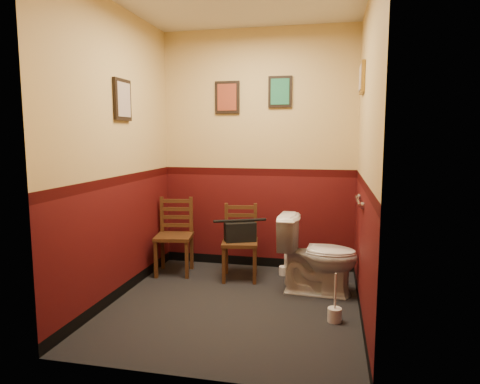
{
  "coord_description": "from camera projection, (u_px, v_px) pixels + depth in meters",
  "views": [
    {
      "loc": [
        0.84,
        -3.6,
        1.52
      ],
      "look_at": [
        0.0,
        0.25,
        1.0
      ],
      "focal_mm": 32.0,
      "sensor_mm": 36.0,
      "label": 1
    }
  ],
  "objects": [
    {
      "name": "floor",
      "position": [
        234.0,
        305.0,
        3.87
      ],
      "size": [
        2.2,
        2.4,
        0.0
      ],
      "primitive_type": "cube",
      "color": "black",
      "rests_on": "ground"
    },
    {
      "name": "wall_back",
      "position": [
        258.0,
        151.0,
        4.85
      ],
      "size": [
        2.2,
        0.0,
        2.7
      ],
      "primitive_type": "cube",
      "rotation": [
        1.57,
        0.0,
        0.0
      ],
      "color": "#490E0E",
      "rests_on": "ground"
    },
    {
      "name": "wall_front",
      "position": [
        188.0,
        165.0,
        2.53
      ],
      "size": [
        2.2,
        0.0,
        2.7
      ],
      "primitive_type": "cube",
      "rotation": [
        -1.57,
        0.0,
        0.0
      ],
      "color": "#490E0E",
      "rests_on": "ground"
    },
    {
      "name": "wall_left",
      "position": [
        117.0,
        154.0,
        3.92
      ],
      "size": [
        0.0,
        2.4,
        2.7
      ],
      "primitive_type": "cube",
      "rotation": [
        1.57,
        0.0,
        1.57
      ],
      "color": "#490E0E",
      "rests_on": "ground"
    },
    {
      "name": "wall_right",
      "position": [
        366.0,
        157.0,
        3.46
      ],
      "size": [
        0.0,
        2.4,
        2.7
      ],
      "primitive_type": "cube",
      "rotation": [
        1.57,
        0.0,
        -1.57
      ],
      "color": "#490E0E",
      "rests_on": "ground"
    },
    {
      "name": "grab_bar",
      "position": [
        359.0,
        201.0,
        3.76
      ],
      "size": [
        0.05,
        0.56,
        0.06
      ],
      "color": "silver",
      "rests_on": "wall_right"
    },
    {
      "name": "framed_print_back_a",
      "position": [
        227.0,
        97.0,
        4.83
      ],
      "size": [
        0.28,
        0.04,
        0.36
      ],
      "color": "black",
      "rests_on": "wall_back"
    },
    {
      "name": "framed_print_back_b",
      "position": [
        280.0,
        92.0,
        4.7
      ],
      "size": [
        0.26,
        0.04,
        0.34
      ],
      "color": "black",
      "rests_on": "wall_back"
    },
    {
      "name": "framed_print_left",
      "position": [
        123.0,
        100.0,
        3.95
      ],
      "size": [
        0.04,
        0.3,
        0.38
      ],
      "color": "black",
      "rests_on": "wall_left"
    },
    {
      "name": "framed_print_right",
      "position": [
        362.0,
        78.0,
        3.95
      ],
      "size": [
        0.04,
        0.34,
        0.28
      ],
      "color": "olive",
      "rests_on": "wall_right"
    },
    {
      "name": "toilet",
      "position": [
        318.0,
        255.0,
        4.12
      ],
      "size": [
        0.79,
        0.47,
        0.75
      ],
      "primitive_type": "imported",
      "rotation": [
        0.0,
        0.0,
        1.51
      ],
      "color": "white",
      "rests_on": "floor"
    },
    {
      "name": "toilet_brush",
      "position": [
        335.0,
        314.0,
        3.51
      ],
      "size": [
        0.12,
        0.12,
        0.41
      ],
      "color": "silver",
      "rests_on": "floor"
    },
    {
      "name": "chair_left",
      "position": [
        175.0,
        236.0,
        4.74
      ],
      "size": [
        0.45,
        0.45,
        0.83
      ],
      "rotation": [
        0.0,
        0.0,
        0.17
      ],
      "color": "#492B16",
      "rests_on": "floor"
    },
    {
      "name": "chair_right",
      "position": [
        240.0,
        242.0,
        4.56
      ],
      "size": [
        0.42,
        0.42,
        0.79
      ],
      "rotation": [
        0.0,
        0.0,
        0.16
      ],
      "color": "#492B16",
      "rests_on": "floor"
    },
    {
      "name": "handbag",
      "position": [
        240.0,
        231.0,
        4.51
      ],
      "size": [
        0.36,
        0.28,
        0.24
      ],
      "rotation": [
        0.0,
        0.0,
        0.42
      ],
      "color": "black",
      "rests_on": "chair_right"
    },
    {
      "name": "tp_stack",
      "position": [
        289.0,
        265.0,
        4.67
      ],
      "size": [
        0.22,
        0.13,
        0.28
      ],
      "color": "silver",
      "rests_on": "floor"
    }
  ]
}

